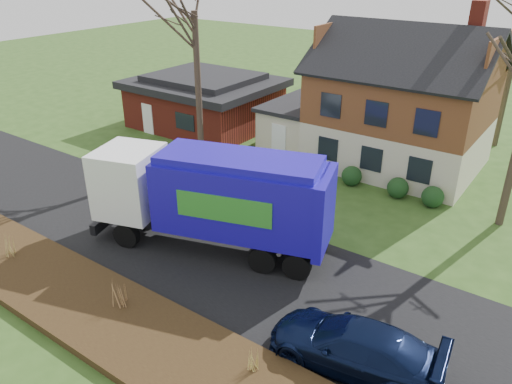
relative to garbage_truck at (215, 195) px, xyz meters
The scene contains 11 objects.
ground 2.64m from the garbage_truck, 36.85° to the right, with size 120.00×120.00×0.00m, color #2B4A18.
road 2.63m from the garbage_truck, 36.85° to the right, with size 80.00×7.00×0.02m, color black.
mulch_verge 6.31m from the garbage_truck, 83.30° to the right, with size 80.00×3.50×0.30m, color black.
main_house 13.66m from the garbage_truck, 80.79° to the left, with size 12.95×8.95×9.26m.
ranch_house 16.87m from the garbage_truck, 132.18° to the left, with size 9.80×8.20×3.70m.
garbage_truck is the anchor object (origin of this frame).
silver_sedan 5.68m from the garbage_truck, 132.00° to the left, with size 1.67×4.78×1.57m, color #B3B6BB.
navy_wagon 8.41m from the garbage_truck, 20.28° to the right, with size 2.15×5.30×1.54m, color black.
grass_clump_west 8.55m from the garbage_truck, 136.77° to the right, with size 0.36×0.30×0.96m.
grass_clump_mid 5.53m from the garbage_truck, 90.44° to the right, with size 0.38×0.32×1.07m.
grass_clump_east 7.63m from the garbage_truck, 42.38° to the right, with size 0.31×0.25×0.77m.
Camera 1 is at (11.28, -13.41, 11.51)m, focal length 35.00 mm.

